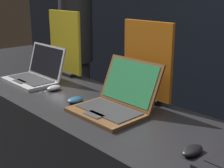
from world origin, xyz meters
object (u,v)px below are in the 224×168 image
(laptop_front, at_px, (36,73))
(promo_stand_front, at_px, (65,45))
(laptop_middle, at_px, (116,100))
(promo_stand_middle, at_px, (147,64))
(mouse_back, at_px, (192,150))
(mouse_front, at_px, (54,88))
(mouse_middle, at_px, (75,100))
(person_bystander, at_px, (77,54))

(laptop_front, relative_size, promo_stand_front, 0.84)
(laptop_front, bearing_deg, laptop_middle, 0.83)
(laptop_middle, relative_size, promo_stand_middle, 0.82)
(mouse_back, bearing_deg, laptop_middle, 170.08)
(mouse_front, xyz_separation_m, mouse_middle, (0.27, -0.04, -0.00))
(mouse_back, bearing_deg, promo_stand_front, 165.77)
(person_bystander, bearing_deg, promo_stand_middle, -22.24)
(mouse_middle, xyz_separation_m, promo_stand_middle, (0.25, 0.31, 0.20))
(promo_stand_middle, bearing_deg, laptop_middle, -90.00)
(mouse_front, xyz_separation_m, person_bystander, (-0.91, 0.86, -0.03))
(laptop_middle, distance_m, mouse_middle, 0.26)
(mouse_back, bearing_deg, mouse_middle, 178.76)
(mouse_front, distance_m, promo_stand_front, 0.44)
(promo_stand_front, distance_m, promo_stand_middle, 0.78)
(promo_stand_middle, distance_m, mouse_back, 0.65)
(mouse_front, height_order, person_bystander, person_bystander)
(promo_stand_front, xyz_separation_m, laptop_middle, (0.78, -0.24, -0.16))
(laptop_front, bearing_deg, mouse_middle, -6.72)
(laptop_front, height_order, promo_stand_middle, promo_stand_middle)
(laptop_middle, distance_m, mouse_back, 0.53)
(mouse_back, bearing_deg, person_bystander, 154.85)
(laptop_middle, relative_size, person_bystander, 0.21)
(promo_stand_middle, xyz_separation_m, person_bystander, (-1.43, 0.59, -0.23))
(promo_stand_front, bearing_deg, mouse_back, -14.23)
(mouse_middle, xyz_separation_m, person_bystander, (-1.18, 0.90, -0.03))
(laptop_middle, bearing_deg, person_bystander, 150.04)
(mouse_front, distance_m, mouse_back, 1.04)
(mouse_front, height_order, promo_stand_front, promo_stand_front)
(laptop_front, bearing_deg, promo_stand_front, 90.00)
(laptop_middle, height_order, mouse_middle, laptop_middle)
(promo_stand_front, bearing_deg, promo_stand_middle, 0.01)
(promo_stand_middle, bearing_deg, mouse_middle, -128.36)
(mouse_front, relative_size, mouse_middle, 1.00)
(promo_stand_front, distance_m, mouse_back, 1.36)
(laptop_front, height_order, person_bystander, person_bystander)
(mouse_back, bearing_deg, laptop_front, 176.50)
(mouse_middle, bearing_deg, laptop_front, 173.28)
(promo_stand_middle, xyz_separation_m, mouse_back, (0.52, -0.33, -0.20))
(mouse_back, relative_size, person_bystander, 0.06)
(laptop_middle, bearing_deg, mouse_middle, -163.35)
(laptop_middle, bearing_deg, mouse_front, -175.78)
(mouse_front, bearing_deg, mouse_back, -2.89)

